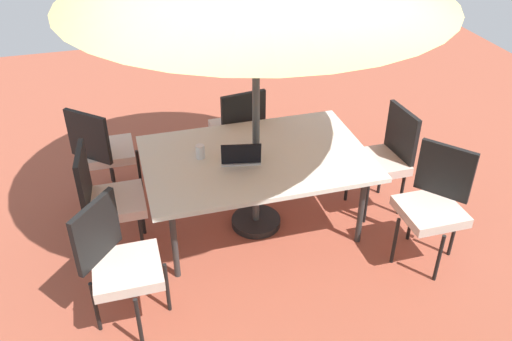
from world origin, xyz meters
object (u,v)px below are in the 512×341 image
object	(u,v)px
chair_southeast	(103,149)
chair_south	(238,128)
dining_table	(256,161)
chair_west	(384,155)
cup	(200,152)
chair_east	(107,197)
chair_northwest	(434,201)
chair_northeast	(118,260)
laptop	(241,157)

from	to	relation	value
chair_southeast	chair_south	distance (m)	1.29
dining_table	chair_west	distance (m)	1.19
chair_southeast	cup	world-z (taller)	chair_southeast
cup	chair_east	bearing A→B (deg)	7.54
chair_northwest	cup	distance (m)	1.92
chair_southeast	cup	size ratio (longest dim) A/B	8.25
chair_south	cup	xyz separation A→B (m)	(0.50, 0.72, 0.23)
chair_northeast	chair_east	world-z (taller)	same
dining_table	chair_northwest	distance (m)	1.47
chair_southeast	chair_northwest	bearing A→B (deg)	-169.54
chair_east	cup	world-z (taller)	chair_east
chair_west	chair_east	distance (m)	2.42
chair_east	laptop	bearing A→B (deg)	-86.55
chair_south	cup	bearing A→B (deg)	47.03
chair_west	laptop	xyz separation A→B (m)	(1.33, 0.01, 0.22)
chair_southeast	chair_west	world-z (taller)	same
laptop	cup	world-z (taller)	laptop
chair_west	chair_southeast	bearing A→B (deg)	-112.26
dining_table	chair_southeast	world-z (taller)	chair_southeast
chair_southeast	chair_south	size ratio (longest dim) A/B	1.00
chair_northwest	laptop	size ratio (longest dim) A/B	2.71
chair_southeast	cup	bearing A→B (deg)	-178.22
chair_northeast	chair_northwest	xyz separation A→B (m)	(-2.44, -0.02, 0.00)
chair_northeast	cup	xyz separation A→B (m)	(-0.75, -0.89, 0.23)
chair_west	cup	distance (m)	1.65
chair_southeast	chair_northeast	xyz separation A→B (m)	(-0.03, 1.56, 0.00)
chair_east	chair_northeast	bearing A→B (deg)	-171.38
chair_northeast	cup	size ratio (longest dim) A/B	8.25
chair_east	dining_table	bearing A→B (deg)	-83.98
chair_northeast	chair_east	xyz separation A→B (m)	(0.04, -0.78, 0.00)
chair_south	laptop	distance (m)	0.92
chair_southeast	chair_northwest	size ratio (longest dim) A/B	1.00
chair_southeast	chair_east	xyz separation A→B (m)	(0.01, 0.78, 0.00)
chair_northeast	laptop	distance (m)	1.31
chair_northwest	chair_south	bearing A→B (deg)	177.05
chair_southeast	chair_west	distance (m)	2.55
chair_northwest	dining_table	bearing A→B (deg)	-161.63
chair_west	cup	xyz separation A→B (m)	(1.63, -0.14, 0.23)
cup	laptop	bearing A→B (deg)	154.48
dining_table	chair_east	xyz separation A→B (m)	(1.24, 0.01, -0.12)
dining_table	chair_northeast	distance (m)	1.44
cup	dining_table	bearing A→B (deg)	167.96
chair_east	cup	size ratio (longest dim) A/B	8.25
chair_west	chair_northeast	bearing A→B (deg)	-76.34
dining_table	laptop	bearing A→B (deg)	19.32
dining_table	chair_northwest	world-z (taller)	chair_northwest
dining_table	cup	world-z (taller)	cup
laptop	chair_southeast	bearing A→B (deg)	-25.57
chair_southeast	chair_east	bearing A→B (deg)	131.84
chair_east	cup	bearing A→B (deg)	-76.84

